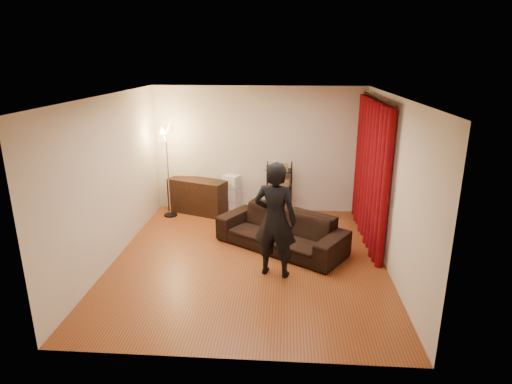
# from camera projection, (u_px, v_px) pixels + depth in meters

# --- Properties ---
(floor) EXTENTS (5.00, 5.00, 0.00)m
(floor) POSITION_uv_depth(u_px,v_px,m) (249.00, 259.00, 7.20)
(floor) COLOR brown
(floor) RESTS_ON ground
(ceiling) EXTENTS (5.00, 5.00, 0.00)m
(ceiling) POSITION_uv_depth(u_px,v_px,m) (248.00, 96.00, 6.39)
(ceiling) COLOR white
(ceiling) RESTS_ON ground
(wall_back) EXTENTS (5.00, 0.00, 5.00)m
(wall_back) POSITION_uv_depth(u_px,v_px,m) (259.00, 150.00, 9.18)
(wall_back) COLOR beige
(wall_back) RESTS_ON ground
(wall_front) EXTENTS (5.00, 0.00, 5.00)m
(wall_front) POSITION_uv_depth(u_px,v_px,m) (227.00, 250.00, 4.42)
(wall_front) COLOR beige
(wall_front) RESTS_ON ground
(wall_left) EXTENTS (0.00, 5.00, 5.00)m
(wall_left) POSITION_uv_depth(u_px,v_px,m) (111.00, 180.00, 6.95)
(wall_left) COLOR beige
(wall_left) RESTS_ON ground
(wall_right) EXTENTS (0.00, 5.00, 5.00)m
(wall_right) POSITION_uv_depth(u_px,v_px,m) (392.00, 185.00, 6.65)
(wall_right) COLOR beige
(wall_right) RESTS_ON ground
(curtain_rod) EXTENTS (0.04, 2.65, 0.04)m
(curtain_rod) POSITION_uv_depth(u_px,v_px,m) (378.00, 98.00, 7.35)
(curtain_rod) COLOR black
(curtain_rod) RESTS_ON wall_right
(curtain) EXTENTS (0.22, 2.65, 2.55)m
(curtain) POSITION_uv_depth(u_px,v_px,m) (371.00, 172.00, 7.75)
(curtain) COLOR #620806
(curtain) RESTS_ON ground
(sofa) EXTENTS (2.42, 2.00, 0.67)m
(sofa) POSITION_uv_depth(u_px,v_px,m) (281.00, 230.00, 7.54)
(sofa) COLOR black
(sofa) RESTS_ON ground
(person) EXTENTS (0.75, 0.58, 1.81)m
(person) POSITION_uv_depth(u_px,v_px,m) (275.00, 220.00, 6.46)
(person) COLOR black
(person) RESTS_ON ground
(media_cabinet) EXTENTS (1.36, 0.91, 0.74)m
(media_cabinet) POSITION_uv_depth(u_px,v_px,m) (198.00, 196.00, 9.30)
(media_cabinet) COLOR black
(media_cabinet) RESTS_ON ground
(storage_boxes) EXTENTS (0.42, 0.38, 0.83)m
(storage_boxes) POSITION_uv_depth(u_px,v_px,m) (232.00, 194.00, 9.31)
(storage_boxes) COLOR beige
(storage_boxes) RESTS_ON ground
(wire_shelf) EXTENTS (0.53, 0.38, 1.13)m
(wire_shelf) POSITION_uv_depth(u_px,v_px,m) (279.00, 189.00, 9.14)
(wire_shelf) COLOR black
(wire_shelf) RESTS_ON ground
(floor_lamp) EXTENTS (0.40, 0.40, 1.93)m
(floor_lamp) POSITION_uv_depth(u_px,v_px,m) (168.00, 172.00, 8.91)
(floor_lamp) COLOR silver
(floor_lamp) RESTS_ON ground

